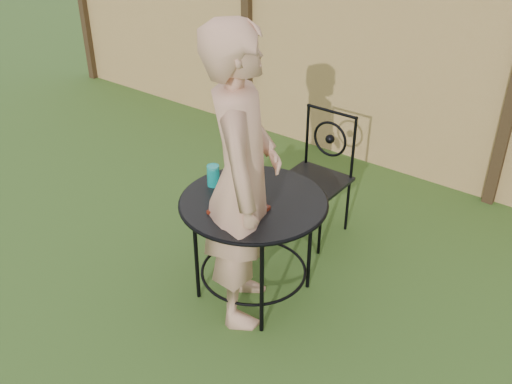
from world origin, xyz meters
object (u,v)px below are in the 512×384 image
Objects in this scene: patio_table at (254,219)px; salad_plate at (239,210)px; patio_chair at (317,172)px; diner at (242,181)px.

patio_table is 3.42× the size of salad_plate.
patio_table is 0.97× the size of patio_chair.
diner is at bearing -83.78° from patio_chair.
patio_chair reaches higher than patio_table.
patio_table is 0.90m from patio_chair.
salad_plate is (0.09, -1.05, 0.23)m from patio_chair.
diner is at bearing -78.01° from patio_table.
patio_chair is 1.08m from salad_plate.
patio_table is at bearing 94.41° from salad_plate.
patio_chair is at bearing 95.13° from salad_plate.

